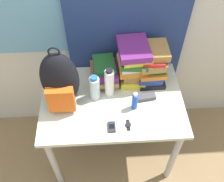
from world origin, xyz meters
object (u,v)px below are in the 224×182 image
object	(u,v)px
sunglasses_case	(145,97)
sports_bottle	(109,82)
water_bottle	(95,88)
sunscreen_bottle	(135,101)
backpack	(60,81)
book_stack_right	(151,64)
book_stack_center	(134,62)
wristwatch	(128,125)
book_stack_left	(105,72)
cell_phone	(112,127)

from	to	relation	value
sunglasses_case	sports_bottle	bearing A→B (deg)	165.16
water_bottle	sunscreen_bottle	distance (m)	0.30
backpack	book_stack_right	distance (m)	0.69
book_stack_right	water_bottle	world-z (taller)	book_stack_right
sunscreen_bottle	sunglasses_case	size ratio (longest dim) A/B	1.01
book_stack_center	book_stack_right	distance (m)	0.13
backpack	sports_bottle	xyz separation A→B (m)	(0.34, 0.06, -0.10)
book_stack_right	sunglasses_case	distance (m)	0.26
sports_bottle	sunscreen_bottle	xyz separation A→B (m)	(0.17, -0.14, -0.05)
book_stack_center	wristwatch	size ratio (longest dim) A/B	3.83
book_stack_left	book_stack_center	size ratio (longest dim) A/B	0.86
backpack	book_stack_left	xyz separation A→B (m)	(0.30, 0.20, -0.14)
backpack	cell_phone	bearing A→B (deg)	-36.55
book_stack_left	water_bottle	bearing A→B (deg)	-114.84
book_stack_left	sports_bottle	distance (m)	0.15
sunscreen_bottle	wristwatch	distance (m)	0.17
book_stack_left	wristwatch	world-z (taller)	book_stack_left
sports_bottle	sunglasses_case	world-z (taller)	sports_bottle
book_stack_left	water_bottle	distance (m)	0.19
water_bottle	backpack	bearing A→B (deg)	-172.60
backpack	water_bottle	xyz separation A→B (m)	(0.23, 0.03, -0.12)
wristwatch	sports_bottle	bearing A→B (deg)	111.08
backpack	book_stack_left	distance (m)	0.39
sunscreen_bottle	book_stack_center	bearing A→B (deg)	86.55
sunscreen_bottle	cell_phone	bearing A→B (deg)	-137.02
sunscreen_bottle	book_stack_left	bearing A→B (deg)	125.34
sports_bottle	water_bottle	bearing A→B (deg)	-165.34
book_stack_left	cell_phone	xyz separation A→B (m)	(0.03, -0.44, -0.08)
book_stack_center	cell_phone	distance (m)	0.51
sunglasses_case	wristwatch	size ratio (longest dim) A/B	1.80
water_bottle	sunglasses_case	xyz separation A→B (m)	(0.37, -0.04, -0.08)
book_stack_left	sports_bottle	world-z (taller)	sports_bottle
book_stack_left	water_bottle	size ratio (longest dim) A/B	1.33
book_stack_left	book_stack_right	bearing A→B (deg)	0.39
backpack	water_bottle	world-z (taller)	backpack
sunscreen_bottle	sunglasses_case	bearing A→B (deg)	39.42
sunscreen_bottle	book_stack_right	bearing A→B (deg)	62.91
cell_phone	sunglasses_case	world-z (taller)	sunglasses_case
cell_phone	wristwatch	xyz separation A→B (m)	(0.11, 0.01, -0.00)
water_bottle	wristwatch	distance (m)	0.36
backpack	sports_bottle	distance (m)	0.35
sports_bottle	cell_phone	bearing A→B (deg)	-90.24
book_stack_right	wristwatch	world-z (taller)	book_stack_right
backpack	wristwatch	world-z (taller)	backpack
book_stack_left	cell_phone	distance (m)	0.45
cell_phone	wristwatch	world-z (taller)	cell_phone
backpack	book_stack_left	size ratio (longest dim) A/B	1.78
water_bottle	sports_bottle	bearing A→B (deg)	14.66
sports_bottle	book_stack_right	bearing A→B (deg)	24.03
wristwatch	book_stack_left	bearing A→B (deg)	108.32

